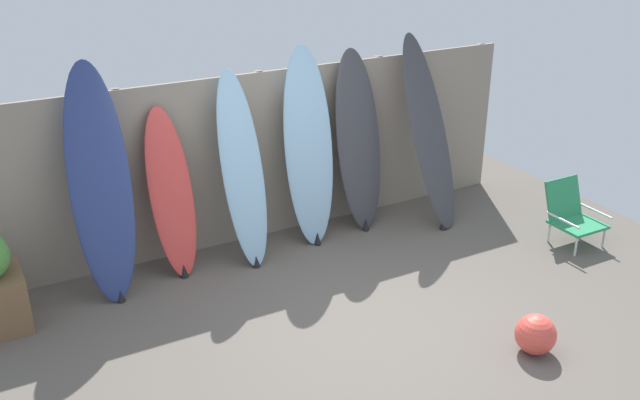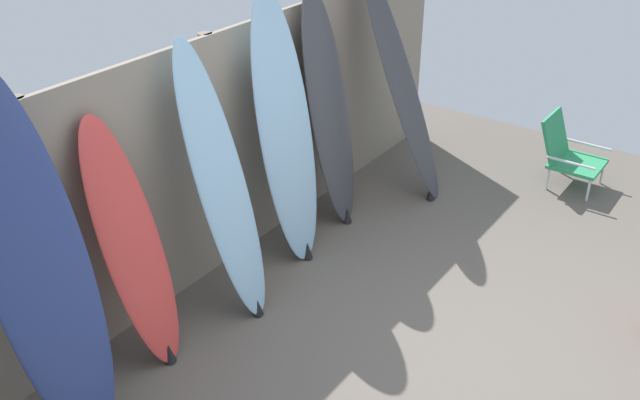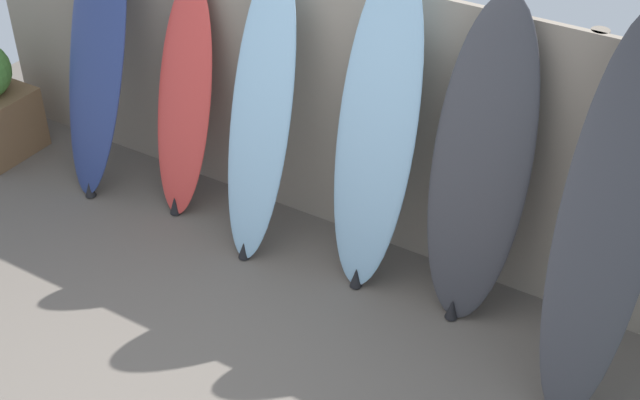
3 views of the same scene
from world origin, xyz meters
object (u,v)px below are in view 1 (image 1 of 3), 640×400
at_px(surfboard_skyblue_2, 242,171).
at_px(beach_ball, 536,334).
at_px(surfboard_charcoal_4, 359,142).
at_px(surfboard_navy_0, 100,185).
at_px(beach_chair, 571,213).
at_px(surfboard_skyblue_3, 309,149).
at_px(surfboard_charcoal_5, 429,133).
at_px(surfboard_red_1, 171,195).

height_order(surfboard_skyblue_2, beach_ball, surfboard_skyblue_2).
bearing_deg(beach_ball, surfboard_charcoal_4, 90.08).
relative_size(surfboard_navy_0, beach_chair, 3.27).
xyz_separation_m(surfboard_skyblue_3, beach_chair, (2.42, -1.39, -0.70)).
relative_size(surfboard_charcoal_5, beach_chair, 3.16).
height_order(surfboard_charcoal_5, beach_ball, surfboard_charcoal_5).
distance_m(surfboard_navy_0, surfboard_skyblue_3, 2.13).
bearing_deg(surfboard_charcoal_4, beach_chair, -39.02).
xyz_separation_m(surfboard_red_1, surfboard_skyblue_3, (1.47, -0.04, 0.23)).
height_order(surfboard_charcoal_4, beach_chair, surfboard_charcoal_4).
bearing_deg(surfboard_navy_0, surfboard_skyblue_2, -1.10).
bearing_deg(surfboard_charcoal_5, beach_ball, -106.75).
height_order(surfboard_navy_0, beach_chair, surfboard_navy_0).
relative_size(surfboard_skyblue_2, surfboard_charcoal_5, 0.93).
distance_m(surfboard_navy_0, surfboard_charcoal_5, 3.54).
xyz_separation_m(surfboard_red_1, beach_chair, (3.89, -1.42, -0.47)).
bearing_deg(surfboard_charcoal_5, surfboard_skyblue_2, 177.24).
relative_size(surfboard_skyblue_2, surfboard_skyblue_3, 0.92).
bearing_deg(surfboard_skyblue_3, surfboard_charcoal_4, 4.83).
relative_size(surfboard_red_1, beach_ball, 4.84).
distance_m(surfboard_charcoal_4, beach_ball, 2.89).
bearing_deg(surfboard_red_1, surfboard_charcoal_4, 0.50).
bearing_deg(beach_chair, surfboard_navy_0, 140.69).
bearing_deg(surfboard_navy_0, surfboard_skyblue_3, 1.14).
distance_m(surfboard_red_1, beach_chair, 4.17).
relative_size(surfboard_skyblue_2, beach_chair, 2.93).
height_order(surfboard_navy_0, surfboard_skyblue_2, surfboard_navy_0).
bearing_deg(beach_chair, beach_ball, -166.04).
distance_m(beach_chair, beach_ball, 2.22).
relative_size(surfboard_red_1, surfboard_skyblue_2, 0.85).
relative_size(surfboard_navy_0, surfboard_charcoal_4, 1.09).
height_order(surfboard_red_1, surfboard_skyblue_2, surfboard_skyblue_2).
relative_size(surfboard_skyblue_3, surfboard_charcoal_5, 1.00).
height_order(surfboard_navy_0, surfboard_skyblue_3, surfboard_navy_0).
xyz_separation_m(surfboard_red_1, surfboard_skyblue_2, (0.70, -0.10, 0.15)).
bearing_deg(surfboard_charcoal_5, surfboard_charcoal_4, 163.53).
distance_m(surfboard_skyblue_3, beach_chair, 2.88).
xyz_separation_m(surfboard_skyblue_2, surfboard_charcoal_4, (1.41, 0.12, 0.03)).
relative_size(surfboard_navy_0, beach_ball, 6.37).
height_order(surfboard_skyblue_2, surfboard_charcoal_5, surfboard_charcoal_5).
bearing_deg(surfboard_skyblue_2, surfboard_navy_0, 178.90).
xyz_separation_m(surfboard_skyblue_2, beach_chair, (3.19, -1.32, -0.62)).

